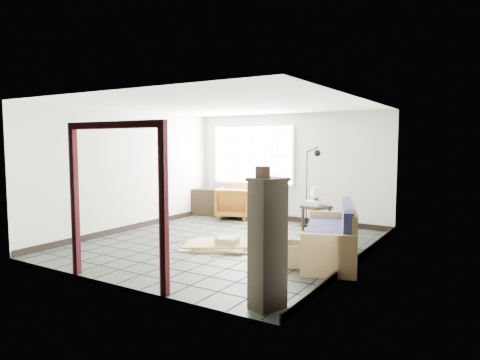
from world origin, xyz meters
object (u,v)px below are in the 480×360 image
Objects in this scene: futon_sofa at (334,239)px; tall_shelf at (268,243)px; side_table at (316,210)px; armchair at (235,201)px.

tall_shelf reaches higher than futon_sofa.
side_table is at bearing 124.80° from tall_shelf.
armchair is 0.56× the size of tall_shelf.
side_table is at bearing 150.61° from armchair.
side_table is 0.43× the size of tall_shelf.
armchair is at bearing 170.29° from side_table.
tall_shelf is (0.05, -2.40, 0.44)m from futon_sofa.
tall_shelf is at bearing -75.41° from side_table.
futon_sofa reaches higher than armchair.
armchair is 1.30× the size of side_table.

